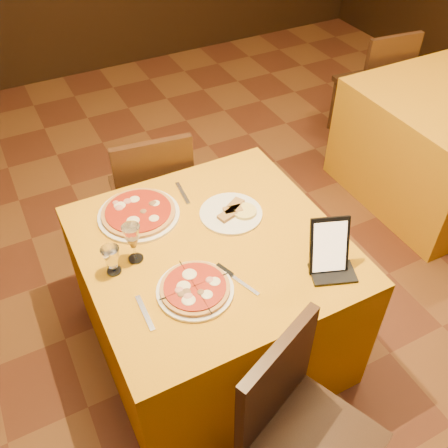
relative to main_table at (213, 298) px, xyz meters
name	(u,v)px	position (x,y,z in m)	size (l,w,h in m)	color
floor	(285,320)	(0.42, -0.05, -0.38)	(6.00, 7.00, 0.01)	#5E2D19
main_table	(213,298)	(0.00, 0.00, 0.00)	(1.10, 1.10, 0.75)	orange
side_table	(445,145)	(1.99, 0.46, 0.00)	(1.10, 1.10, 0.75)	#CA820C
chair_main_near	(314,443)	(0.00, -0.83, 0.08)	(0.47, 0.47, 0.91)	black
chair_main_far	(151,191)	(0.00, 0.81, 0.08)	(0.43, 0.43, 0.91)	black
chair_side_far	(369,84)	(1.99, 1.27, 0.08)	(0.43, 0.43, 0.91)	black
pizza_near	(195,289)	(-0.18, -0.21, 0.39)	(0.31, 0.31, 0.03)	white
pizza_far	(139,213)	(-0.22, 0.31, 0.39)	(0.38, 0.38, 0.03)	white
cutlet_dish	(231,213)	(0.16, 0.13, 0.39)	(0.29, 0.29, 0.03)	white
wine_glass	(133,243)	(-0.33, 0.06, 0.47)	(0.07, 0.07, 0.19)	tan
water_glass	(112,261)	(-0.43, 0.04, 0.44)	(0.06, 0.06, 0.13)	white
tablet	(329,246)	(0.36, -0.34, 0.49)	(0.16, 0.01, 0.24)	black
knife	(240,282)	(0.00, -0.25, 0.38)	(0.20, 0.02, 0.01)	#B6B6BD
fork_near	(145,313)	(-0.39, -0.22, 0.38)	(0.18, 0.02, 0.01)	silver
fork_far	(183,193)	(0.03, 0.37, 0.38)	(0.18, 0.02, 0.01)	silver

